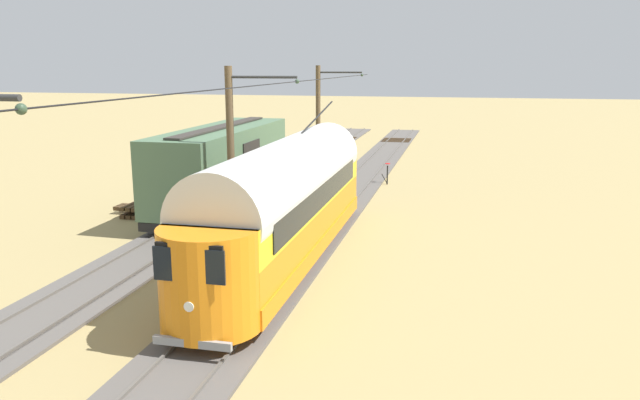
# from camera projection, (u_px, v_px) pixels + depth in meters

# --- Properties ---
(ground_plane) EXTENTS (220.00, 220.00, 0.00)m
(ground_plane) POSITION_uv_depth(u_px,v_px,m) (263.00, 222.00, 27.10)
(ground_plane) COLOR #9E8956
(track_streetcar_siding) EXTENTS (2.80, 80.00, 0.18)m
(track_streetcar_siding) POSITION_uv_depth(u_px,v_px,m) (321.00, 223.00, 26.82)
(track_streetcar_siding) COLOR #56514C
(track_streetcar_siding) RESTS_ON ground
(track_adjacent_siding) EXTENTS (2.80, 80.00, 0.18)m
(track_adjacent_siding) POSITION_uv_depth(u_px,v_px,m) (211.00, 216.00, 27.95)
(track_adjacent_siding) COLOR #56514C
(track_adjacent_siding) RESTS_ON ground
(vintage_streetcar) EXTENTS (2.65, 16.06, 5.03)m
(vintage_streetcar) POSITION_uv_depth(u_px,v_px,m) (287.00, 199.00, 21.33)
(vintage_streetcar) COLOR orange
(vintage_streetcar) RESTS_ON ground
(boxcar_adjacent) EXTENTS (2.96, 11.24, 3.85)m
(boxcar_adjacent) POSITION_uv_depth(u_px,v_px,m) (222.00, 165.00, 28.93)
(boxcar_adjacent) COLOR #4C6B4C
(boxcar_adjacent) RESTS_ON ground
(catenary_pole_foreground) EXTENTS (2.83, 0.28, 6.77)m
(catenary_pole_foreground) POSITION_uv_depth(u_px,v_px,m) (319.00, 121.00, 36.59)
(catenary_pole_foreground) COLOR brown
(catenary_pole_foreground) RESTS_ON ground
(catenary_pole_mid_near) EXTENTS (2.83, 0.28, 6.77)m
(catenary_pole_mid_near) POSITION_uv_depth(u_px,v_px,m) (233.00, 154.00, 23.02)
(catenary_pole_mid_near) COLOR brown
(catenary_pole_mid_near) RESTS_ON ground
(overhead_wire_run) EXTENTS (2.62, 32.54, 0.18)m
(overhead_wire_run) POSITION_uv_depth(u_px,v_px,m) (300.00, 81.00, 22.56)
(overhead_wire_run) COLOR black
(overhead_wire_run) RESTS_ON ground
(switch_stand) EXTENTS (0.50, 0.30, 1.24)m
(switch_stand) POSITION_uv_depth(u_px,v_px,m) (387.00, 172.00, 35.55)
(switch_stand) COLOR black
(switch_stand) RESTS_ON ground
(spare_tie_stack) EXTENTS (2.40, 2.40, 0.54)m
(spare_tie_stack) POSITION_uv_depth(u_px,v_px,m) (141.00, 208.00, 28.62)
(spare_tie_stack) COLOR #47331E
(spare_tie_stack) RESTS_ON ground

